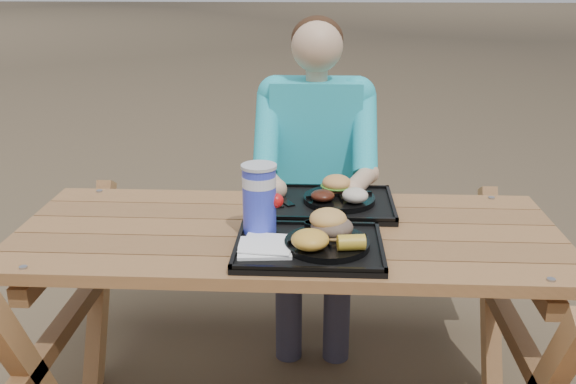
{
  "coord_description": "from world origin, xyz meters",
  "views": [
    {
      "loc": [
        0.1,
        -1.97,
        1.57
      ],
      "look_at": [
        0.0,
        0.0,
        0.88
      ],
      "focal_mm": 40.0,
      "sensor_mm": 36.0,
      "label": 1
    }
  ],
  "objects": [
    {
      "name": "napkin_stack",
      "position": [
        -0.06,
        -0.21,
        0.78
      ],
      "size": [
        0.17,
        0.17,
        0.02
      ],
      "primitive_type": "cube",
      "rotation": [
        0.0,
        0.0,
        0.09
      ],
      "color": "white",
      "rests_on": "tray_near"
    },
    {
      "name": "picnic_table",
      "position": [
        0.0,
        0.0,
        0.38
      ],
      "size": [
        1.8,
        1.49,
        0.75
      ],
      "primitive_type": null,
      "color": "#999999",
      "rests_on": "ground"
    },
    {
      "name": "diner",
      "position": [
        0.08,
        0.69,
        0.64
      ],
      "size": [
        0.48,
        0.84,
        1.28
      ],
      "primitive_type": null,
      "color": "#1A9CB6",
      "rests_on": "ground"
    },
    {
      "name": "baked_beans",
      "position": [
        0.11,
        0.17,
        0.81
      ],
      "size": [
        0.09,
        0.09,
        0.04
      ],
      "primitive_type": "ellipsoid",
      "color": "#43180D",
      "rests_on": "plate_far"
    },
    {
      "name": "cutlery_far",
      "position": [
        -0.04,
        0.23,
        0.77
      ],
      "size": [
        0.11,
        0.16,
        0.01
      ],
      "primitive_type": "cube",
      "rotation": [
        0.0,
        0.0,
        0.52
      ],
      "color": "black",
      "rests_on": "tray_far"
    },
    {
      "name": "mac_cheese",
      "position": [
        0.08,
        -0.24,
        0.82
      ],
      "size": [
        0.11,
        0.11,
        0.06
      ],
      "primitive_type": "ellipsoid",
      "color": "gold",
      "rests_on": "plate_near"
    },
    {
      "name": "tray_near",
      "position": [
        0.07,
        -0.18,
        0.76
      ],
      "size": [
        0.45,
        0.35,
        0.02
      ],
      "primitive_type": "cube",
      "color": "black",
      "rests_on": "picnic_table"
    },
    {
      "name": "condiment_bbq",
      "position": [
        0.08,
        -0.06,
        0.78
      ],
      "size": [
        0.05,
        0.05,
        0.03
      ],
      "primitive_type": "cylinder",
      "color": "#320905",
      "rests_on": "tray_near"
    },
    {
      "name": "corn_cob",
      "position": [
        0.2,
        -0.25,
        0.81
      ],
      "size": [
        0.09,
        0.09,
        0.05
      ],
      "primitive_type": null,
      "rotation": [
        0.0,
        0.0,
        0.14
      ],
      "color": "gold",
      "rests_on": "plate_near"
    },
    {
      "name": "plate_near",
      "position": [
        0.13,
        -0.18,
        0.78
      ],
      "size": [
        0.26,
        0.26,
        0.02
      ],
      "primitive_type": "cylinder",
      "color": "black",
      "rests_on": "tray_near"
    },
    {
      "name": "potato_salad",
      "position": [
        0.23,
        0.16,
        0.82
      ],
      "size": [
        0.09,
        0.09,
        0.05
      ],
      "primitive_type": "ellipsoid",
      "color": "beige",
      "rests_on": "plate_far"
    },
    {
      "name": "tray_far",
      "position": [
        0.14,
        0.21,
        0.76
      ],
      "size": [
        0.45,
        0.35,
        0.02
      ],
      "primitive_type": "cube",
      "color": "black",
      "rests_on": "picnic_table"
    },
    {
      "name": "condiment_mustard",
      "position": [
        0.13,
        -0.05,
        0.79
      ],
      "size": [
        0.05,
        0.05,
        0.03
      ],
      "primitive_type": "cylinder",
      "color": "orange",
      "rests_on": "tray_near"
    },
    {
      "name": "plate_far",
      "position": [
        0.17,
        0.22,
        0.78
      ],
      "size": [
        0.26,
        0.26,
        0.02
      ],
      "primitive_type": "cylinder",
      "color": "black",
      "rests_on": "tray_far"
    },
    {
      "name": "burger",
      "position": [
        0.17,
        0.27,
        0.84
      ],
      "size": [
        0.11,
        0.11,
        0.1
      ],
      "primitive_type": null,
      "color": "#DD964E",
      "rests_on": "plate_far"
    },
    {
      "name": "soda_cup",
      "position": [
        -0.09,
        -0.08,
        0.88
      ],
      "size": [
        0.11,
        0.11,
        0.21
      ],
      "primitive_type": "cylinder",
      "color": "#1B2ACE",
      "rests_on": "tray_near"
    },
    {
      "name": "sandwich",
      "position": [
        0.14,
        -0.14,
        0.85
      ],
      "size": [
        0.12,
        0.12,
        0.13
      ],
      "primitive_type": null,
      "color": "#D89B4C",
      "rests_on": "plate_near"
    }
  ]
}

